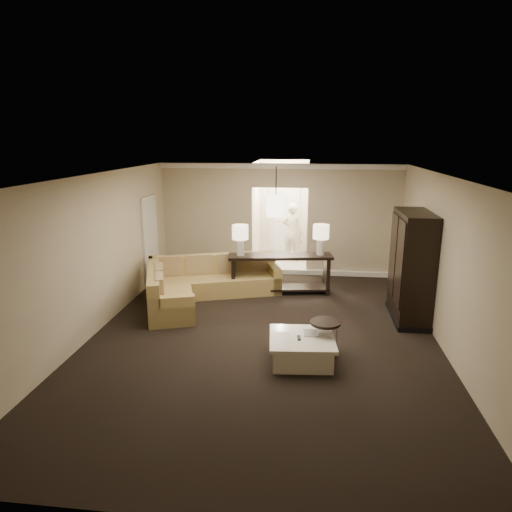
# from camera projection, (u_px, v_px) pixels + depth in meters

# --- Properties ---
(ground) EXTENTS (8.00, 8.00, 0.00)m
(ground) POSITION_uv_depth(u_px,v_px,m) (263.00, 338.00, 8.00)
(ground) COLOR black
(ground) RESTS_ON ground
(wall_back) EXTENTS (6.00, 0.04, 2.80)m
(wall_back) POSITION_uv_depth(u_px,v_px,m) (280.00, 220.00, 11.49)
(wall_back) COLOR #C1AD92
(wall_back) RESTS_ON ground
(wall_front) EXTENTS (6.00, 0.04, 2.80)m
(wall_front) POSITION_uv_depth(u_px,v_px,m) (214.00, 385.00, 3.80)
(wall_front) COLOR #C1AD92
(wall_front) RESTS_ON ground
(wall_left) EXTENTS (0.04, 8.00, 2.80)m
(wall_left) POSITION_uv_depth(u_px,v_px,m) (93.00, 256.00, 7.99)
(wall_left) COLOR #C1AD92
(wall_left) RESTS_ON ground
(wall_right) EXTENTS (0.04, 8.00, 2.80)m
(wall_right) POSITION_uv_depth(u_px,v_px,m) (449.00, 267.00, 7.30)
(wall_right) COLOR #C1AD92
(wall_right) RESTS_ON ground
(ceiling) EXTENTS (6.00, 8.00, 0.02)m
(ceiling) POSITION_uv_depth(u_px,v_px,m) (264.00, 176.00, 7.29)
(ceiling) COLOR silver
(ceiling) RESTS_ON wall_back
(crown_molding) EXTENTS (6.00, 0.10, 0.12)m
(crown_molding) POSITION_uv_depth(u_px,v_px,m) (280.00, 166.00, 11.11)
(crown_molding) COLOR white
(crown_molding) RESTS_ON wall_back
(baseboard) EXTENTS (6.00, 0.10, 0.12)m
(baseboard) POSITION_uv_depth(u_px,v_px,m) (279.00, 271.00, 11.78)
(baseboard) COLOR white
(baseboard) RESTS_ON ground
(side_door) EXTENTS (0.05, 0.90, 2.10)m
(side_door) POSITION_uv_depth(u_px,v_px,m) (150.00, 240.00, 10.76)
(side_door) COLOR silver
(side_door) RESTS_ON ground
(foyer) EXTENTS (1.44, 2.02, 2.80)m
(foyer) POSITION_uv_depth(u_px,v_px,m) (283.00, 215.00, 12.80)
(foyer) COLOR white
(foyer) RESTS_ON ground
(sectional_sofa) EXTENTS (3.02, 2.99, 0.86)m
(sectional_sofa) POSITION_uv_depth(u_px,v_px,m) (201.00, 284.00, 9.81)
(sectional_sofa) COLOR brown
(sectional_sofa) RESTS_ON ground
(coffee_table) EXTENTS (1.08, 1.08, 0.42)m
(coffee_table) POSITION_uv_depth(u_px,v_px,m) (302.00, 348.00, 7.13)
(coffee_table) COLOR white
(coffee_table) RESTS_ON ground
(console_table) EXTENTS (2.34, 0.85, 0.89)m
(console_table) POSITION_uv_depth(u_px,v_px,m) (280.00, 270.00, 10.18)
(console_table) COLOR black
(console_table) RESTS_ON ground
(armoire) EXTENTS (0.62, 1.45, 2.08)m
(armoire) POSITION_uv_depth(u_px,v_px,m) (411.00, 269.00, 8.62)
(armoire) COLOR black
(armoire) RESTS_ON ground
(drink_table) EXTENTS (0.48, 0.48, 0.60)m
(drink_table) POSITION_uv_depth(u_px,v_px,m) (325.00, 331.00, 7.21)
(drink_table) COLOR black
(drink_table) RESTS_ON ground
(table_lamp_left) EXTENTS (0.35, 0.35, 0.68)m
(table_lamp_left) POSITION_uv_depth(u_px,v_px,m) (240.00, 235.00, 9.95)
(table_lamp_left) COLOR silver
(table_lamp_left) RESTS_ON console_table
(table_lamp_right) EXTENTS (0.35, 0.35, 0.68)m
(table_lamp_right) POSITION_uv_depth(u_px,v_px,m) (321.00, 235.00, 10.00)
(table_lamp_right) COLOR silver
(table_lamp_right) RESTS_ON console_table
(pendant_light) EXTENTS (0.38, 0.38, 1.09)m
(pendant_light) POSITION_uv_depth(u_px,v_px,m) (276.00, 205.00, 10.10)
(pendant_light) COLOR black
(pendant_light) RESTS_ON ceiling
(person) EXTENTS (0.77, 0.65, 1.82)m
(person) POSITION_uv_depth(u_px,v_px,m) (293.00, 229.00, 12.84)
(person) COLOR beige
(person) RESTS_ON ground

